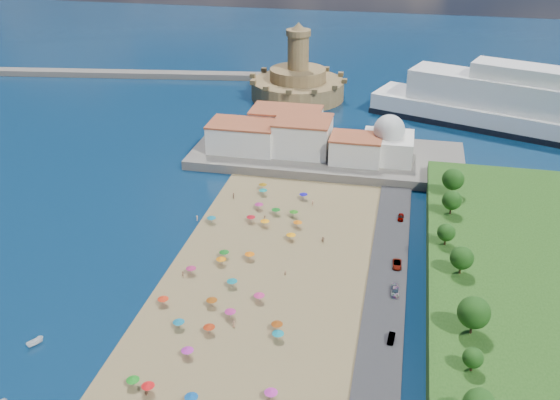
# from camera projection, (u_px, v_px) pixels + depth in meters

# --- Properties ---
(ground) EXTENTS (700.00, 700.00, 0.00)m
(ground) POSITION_uv_depth(u_px,v_px,m) (242.00, 275.00, 148.52)
(ground) COLOR #071938
(ground) RESTS_ON ground
(terrace) EXTENTS (90.00, 36.00, 3.00)m
(terrace) POSITION_uv_depth(u_px,v_px,m) (327.00, 156.00, 209.70)
(terrace) COLOR #59544C
(terrace) RESTS_ON ground
(jetty) EXTENTS (18.00, 70.00, 2.40)m
(jetty) POSITION_uv_depth(u_px,v_px,m) (284.00, 118.00, 244.43)
(jetty) COLOR #59544C
(jetty) RESTS_ON ground
(breakwater) EXTENTS (199.03, 34.77, 2.60)m
(breakwater) POSITION_uv_depth(u_px,v_px,m) (104.00, 74.00, 301.69)
(breakwater) COLOR #59544C
(breakwater) RESTS_ON ground
(waterfront_buildings) EXTENTS (57.00, 29.00, 11.00)m
(waterfront_buildings) POSITION_uv_depth(u_px,v_px,m) (289.00, 135.00, 209.78)
(waterfront_buildings) COLOR silver
(waterfront_buildings) RESTS_ON terrace
(domed_building) EXTENTS (16.00, 16.00, 15.00)m
(domed_building) POSITION_uv_depth(u_px,v_px,m) (388.00, 142.00, 200.90)
(domed_building) COLOR silver
(domed_building) RESTS_ON terrace
(fortress) EXTENTS (40.00, 40.00, 32.40)m
(fortress) POSITION_uv_depth(u_px,v_px,m) (298.00, 83.00, 268.13)
(fortress) COLOR #9C834E
(fortress) RESTS_ON ground
(cruise_ship) EXTENTS (137.84, 66.46, 30.37)m
(cruise_ship) POSITION_uv_depth(u_px,v_px,m) (559.00, 114.00, 224.75)
(cruise_ship) COLOR black
(cruise_ship) RESTS_ON ground
(beach_parasols) EXTENTS (32.76, 115.72, 2.20)m
(beach_parasols) POSITION_uv_depth(u_px,v_px,m) (225.00, 293.00, 138.25)
(beach_parasols) COLOR gray
(beach_parasols) RESTS_ON beach
(beachgoers) EXTENTS (36.81, 95.63, 1.78)m
(beachgoers) POSITION_uv_depth(u_px,v_px,m) (238.00, 270.00, 148.22)
(beachgoers) COLOR tan
(beachgoers) RESTS_ON beach
(moored_boats) EXTENTS (7.04, 21.67, 1.62)m
(moored_boats) POSITION_uv_depth(u_px,v_px,m) (16.00, 380.00, 115.96)
(moored_boats) COLOR white
(moored_boats) RESTS_ON ground
(parked_cars) EXTENTS (2.30, 81.83, 1.44)m
(parked_cars) POSITION_uv_depth(u_px,v_px,m) (394.00, 297.00, 138.03)
(parked_cars) COLOR gray
(parked_cars) RESTS_ON promenade
(hillside_trees) EXTENTS (12.92, 106.27, 8.02)m
(hillside_trees) POSITION_uv_depth(u_px,v_px,m) (460.00, 270.00, 131.81)
(hillside_trees) COLOR #382314
(hillside_trees) RESTS_ON hillside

